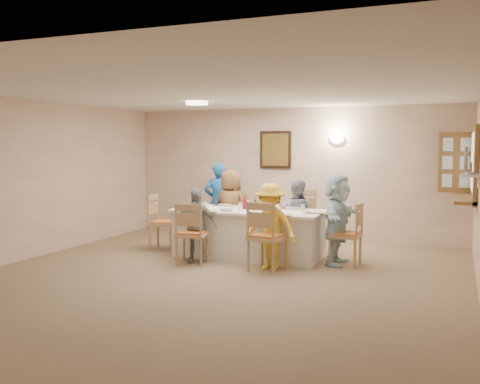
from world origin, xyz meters
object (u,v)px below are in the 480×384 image
at_px(dining_table, 249,233).
at_px(diner_back_left, 231,208).
at_px(diner_front_left, 196,226).
at_px(chair_front_right, 268,236).
at_px(diner_back_right, 297,216).
at_px(caregiver, 218,202).
at_px(condiment_ketchup, 244,203).
at_px(desk_fan, 469,164).
at_px(chair_front_left, 192,233).
at_px(chair_back_right, 299,220).
at_px(chair_back_left, 233,220).
at_px(serving_hatch, 475,164).
at_px(chair_right_end, 345,234).
at_px(diner_right_end, 337,219).
at_px(diner_front_right, 270,226).

relative_size(dining_table, diner_back_left, 1.75).
relative_size(dining_table, diner_front_left, 2.12).
relative_size(chair_front_right, diner_back_right, 0.83).
distance_m(dining_table, caregiver, 1.60).
distance_m(caregiver, condiment_ketchup, 1.47).
height_order(chair_front_right, caregiver, caregiver).
height_order(desk_fan, chair_front_left, desk_fan).
distance_m(desk_fan, dining_table, 3.43).
distance_m(chair_back_right, diner_back_right, 0.15).
bearing_deg(chair_back_left, condiment_ketchup, -51.28).
relative_size(diner_back_right, caregiver, 0.83).
bearing_deg(diner_front_left, serving_hatch, 11.32).
bearing_deg(serving_hatch, caregiver, 176.62).
distance_m(chair_front_right, diner_front_left, 1.21).
xyz_separation_m(diner_back_right, diner_front_left, (-1.20, -1.36, -0.04)).
bearing_deg(chair_front_right, chair_front_left, 9.41).
bearing_deg(chair_front_left, chair_right_end, -170.76).
xyz_separation_m(caregiver, condiment_ketchup, (0.96, -1.10, 0.13)).
xyz_separation_m(chair_back_left, diner_back_right, (1.20, -0.12, 0.14)).
xyz_separation_m(diner_back_right, diner_right_end, (0.82, -0.68, 0.08)).
distance_m(chair_back_right, caregiver, 1.70).
bearing_deg(desk_fan, diner_back_right, 156.34).
relative_size(chair_back_right, diner_front_right, 0.83).
bearing_deg(diner_back_right, serving_hatch, -175.32).
bearing_deg(diner_back_right, diner_front_right, 90.18).
height_order(serving_hatch, diner_back_left, serving_hatch).
height_order(diner_back_left, caregiver, caregiver).
relative_size(chair_front_right, chair_right_end, 1.07).
height_order(serving_hatch, diner_back_right, serving_hatch).
height_order(chair_back_right, diner_right_end, diner_right_end).
relative_size(desk_fan, diner_back_left, 0.22).
bearing_deg(diner_front_right, dining_table, 138.15).
height_order(serving_hatch, diner_right_end, serving_hatch).
xyz_separation_m(chair_front_left, caregiver, (-0.45, 1.95, 0.26)).
bearing_deg(chair_back_left, desk_fan, -13.78).
distance_m(serving_hatch, diner_right_end, 2.24).
bearing_deg(chair_back_right, chair_front_right, -82.00).
bearing_deg(chair_right_end, serving_hatch, 119.27).
bearing_deg(diner_right_end, dining_table, 91.70).
relative_size(desk_fan, chair_front_left, 0.32).
height_order(desk_fan, condiment_ketchup, desk_fan).
relative_size(chair_back_right, condiment_ketchup, 4.93).
distance_m(dining_table, diner_back_right, 0.94).
height_order(serving_hatch, diner_front_left, serving_hatch).
bearing_deg(diner_back_left, chair_right_end, 169.96).
xyz_separation_m(chair_back_right, caregiver, (-1.65, 0.35, 0.21)).
xyz_separation_m(chair_back_right, diner_right_end, (0.82, -0.80, 0.17)).
height_order(dining_table, diner_back_left, diner_back_left).
bearing_deg(diner_right_end, diner_front_right, 131.37).
distance_m(chair_front_left, condiment_ketchup, 1.07).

